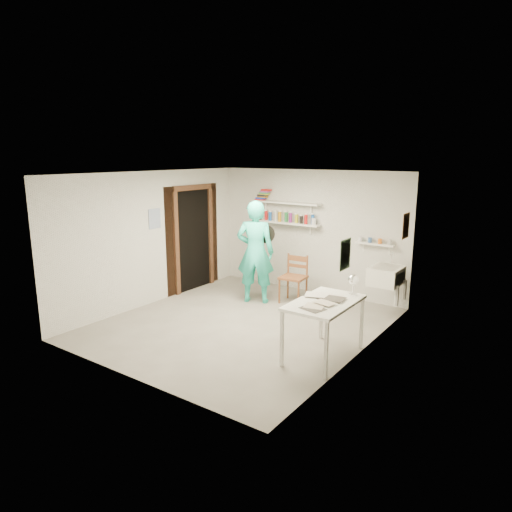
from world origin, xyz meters
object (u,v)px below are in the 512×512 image
Objects in this scene: wall_clock at (266,234)px; belfast_sink at (386,276)px; work_table at (324,329)px; desk_lamp at (354,280)px; man at (255,252)px; wooden_chair at (293,277)px.

belfast_sink is at bearing -13.06° from wall_clock.
desk_lamp is (0.19, 0.47, 0.61)m from work_table.
man is 5.56× the size of wall_clock.
belfast_sink is 0.51× the size of work_table.
belfast_sink is 1.67m from wooden_chair.
man reaches higher than belfast_sink.
desk_lamp is (0.08, -1.59, 0.31)m from belfast_sink.
belfast_sink is at bearing 171.31° from man.
wooden_chair is 2.22m from desk_lamp.
belfast_sink is 2.25m from wall_clock.
work_table is 0.80m from desk_lamp.
desk_lamp is at bearing 132.93° from man.
work_table is (-0.11, -2.06, -0.31)m from belfast_sink.
belfast_sink is 0.32× the size of man.
desk_lamp is (2.22, -1.15, -0.25)m from wall_clock.
belfast_sink is 0.63× the size of wooden_chair.
wall_clock is 2.73m from work_table.
wall_clock is at bearing -139.62° from man.
wall_clock reaches higher than work_table.
wall_clock is at bearing -167.42° from wooden_chair.
work_table is (1.52, -1.78, -0.08)m from wooden_chair.
desk_lamp reaches higher than wooden_chair.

